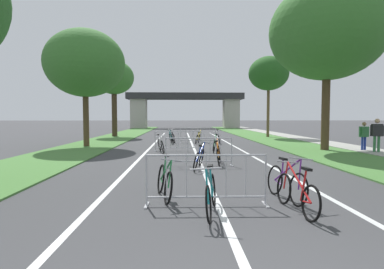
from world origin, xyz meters
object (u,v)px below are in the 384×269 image
object	(u,v)px
tree_right_maple_mid	(269,74)
bicycle_black_3	(173,137)
tree_right_oak_mid	(328,31)
bicycle_yellow_8	(198,138)
bicycle_green_1	(214,145)
pedestrian_strolling	(364,134)
crowd_barrier_fourth	(198,135)
tree_left_pine_far	(85,63)
bicycle_silver_4	(219,138)
bicycle_red_9	(296,193)
bicycle_teal_0	(211,194)
tree_left_cypress_far	(114,78)
bicycle_blue_6	(199,158)
crowd_barrier_second	(199,152)
bicycle_white_2	(161,145)
bicycle_orange_5	(219,154)
crowd_barrier_nearest	(206,180)
crowd_barrier_third	(178,141)
bicycle_purple_7	(286,182)
bicycle_teal_10	(171,138)
bicycle_green_11	(165,181)
pedestrian_in_red_jacket	(377,132)

from	to	relation	value
tree_right_maple_mid	bicycle_black_3	world-z (taller)	tree_right_maple_mid
tree_right_oak_mid	bicycle_yellow_8	size ratio (longest dim) A/B	5.27
bicycle_green_1	pedestrian_strolling	size ratio (longest dim) A/B	1.14
crowd_barrier_fourth	bicycle_yellow_8	xyz separation A→B (m)	(-0.04, -0.39, -0.17)
tree_left_pine_far	bicycle_silver_4	world-z (taller)	tree_left_pine_far
tree_right_maple_mid	bicycle_red_9	bearing A→B (deg)	-104.58
tree_right_oak_mid	bicycle_teal_0	xyz separation A→B (m)	(-7.12, -10.46, -5.88)
tree_left_cypress_far	tree_right_maple_mid	size ratio (longest dim) A/B	0.98
tree_left_cypress_far	bicycle_green_1	xyz separation A→B (m)	(7.71, -12.70, -4.90)
crowd_barrier_fourth	pedestrian_strolling	xyz separation A→B (m)	(8.29, -5.57, 0.41)
tree_left_cypress_far	bicycle_black_3	xyz separation A→B (m)	(5.43, -6.53, -4.93)
bicycle_blue_6	bicycle_red_9	bearing A→B (deg)	-58.94
crowd_barrier_second	bicycle_red_9	distance (m)	5.71
bicycle_white_2	bicycle_orange_5	xyz separation A→B (m)	(2.45, -4.08, 0.02)
crowd_barrier_nearest	crowd_barrier_third	size ratio (longest dim) A/B	1.00
tree_right_maple_mid	crowd_barrier_third	xyz separation A→B (m)	(-7.77, -10.50, -5.01)
crowd_barrier_nearest	bicycle_blue_6	bearing A→B (deg)	88.33
pedestrian_strolling	bicycle_white_2	bearing A→B (deg)	-12.13
bicycle_orange_5	bicycle_purple_7	xyz separation A→B (m)	(0.84, -5.06, -0.00)
bicycle_teal_0	bicycle_blue_6	distance (m)	5.02
crowd_barrier_nearest	bicycle_teal_0	bearing A→B (deg)	-85.38
tree_right_maple_mid	crowd_barrier_fourth	bearing A→B (deg)	-139.47
crowd_barrier_fourth	bicycle_teal_10	size ratio (longest dim) A/B	1.48
tree_left_cypress_far	bicycle_green_11	world-z (taller)	tree_left_cypress_far
bicycle_black_3	pedestrian_in_red_jacket	distance (m)	12.39
bicycle_silver_4	bicycle_purple_7	bearing A→B (deg)	96.48
crowd_barrier_nearest	tree_right_oak_mid	bearing A→B (deg)	54.18
tree_left_pine_far	bicycle_blue_6	bearing A→B (deg)	-51.99
crowd_barrier_fourth	bicycle_black_3	size ratio (longest dim) A/B	1.52
tree_left_cypress_far	bicycle_black_3	bearing A→B (deg)	-50.24
bicycle_yellow_8	pedestrian_in_red_jacket	size ratio (longest dim) A/B	0.98
tree_right_oak_mid	bicycle_green_11	distance (m)	13.66
bicycle_blue_6	bicycle_green_11	size ratio (longest dim) A/B	1.03
crowd_barrier_fourth	bicycle_blue_6	bearing A→B (deg)	-93.17
crowd_barrier_third	bicycle_yellow_8	bearing A→B (deg)	74.23
tree_right_oak_mid	bicycle_white_2	xyz separation A→B (m)	(-8.69, -0.41, -5.90)
crowd_barrier_nearest	crowd_barrier_fourth	size ratio (longest dim) A/B	1.00
bicycle_teal_0	bicycle_red_9	distance (m)	1.63
bicycle_white_2	bicycle_purple_7	distance (m)	9.72
bicycle_black_3	bicycle_green_11	world-z (taller)	bicycle_green_11
tree_left_pine_far	bicycle_orange_5	world-z (taller)	tree_left_pine_far
tree_left_cypress_far	tree_right_maple_mid	world-z (taller)	tree_right_maple_mid
crowd_barrier_second	bicycle_blue_6	distance (m)	0.54
pedestrian_strolling	bicycle_purple_7	bearing A→B (deg)	39.61
tree_right_maple_mid	bicycle_black_3	xyz separation A→B (m)	(-8.21, -4.93, -5.19)
bicycle_silver_4	bicycle_red_9	size ratio (longest dim) A/B	0.96
bicycle_white_2	pedestrian_in_red_jacket	distance (m)	10.72
bicycle_teal_0	bicycle_green_11	size ratio (longest dim) A/B	1.03
crowd_barrier_second	bicycle_purple_7	distance (m)	4.92
crowd_barrier_nearest	bicycle_yellow_8	distance (m)	14.67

